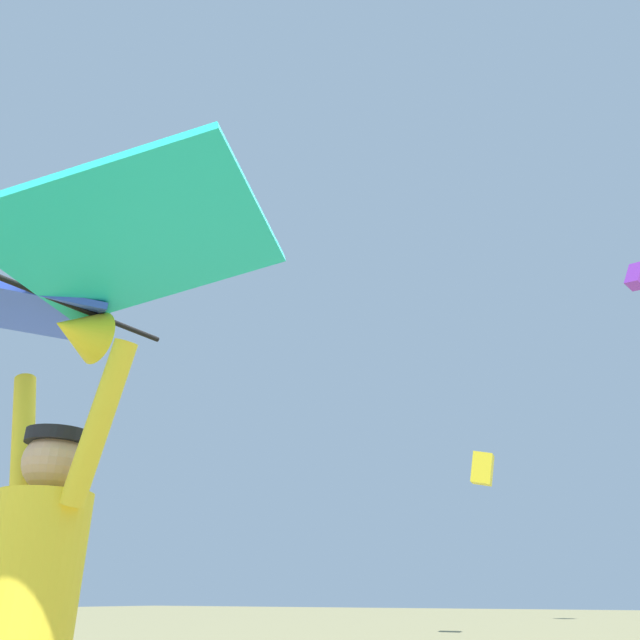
{
  "coord_description": "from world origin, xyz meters",
  "views": [
    {
      "loc": [
        2.09,
        -1.14,
        1.02
      ],
      "look_at": [
        -0.02,
        2.3,
        2.88
      ],
      "focal_mm": 33.81,
      "sensor_mm": 36.0,
      "label": 1
    }
  ],
  "objects_px": {
    "distant_kite_yellow_overhead_distant": "(482,469)",
    "kite_flyer_person": "(24,623)",
    "held_stunt_kite": "(63,288)",
    "distant_kite_purple_high_left": "(638,276)"
  },
  "relations": [
    {
      "from": "held_stunt_kite",
      "to": "distant_kite_yellow_overhead_distant",
      "type": "relative_size",
      "value": 2.08
    },
    {
      "from": "distant_kite_purple_high_left",
      "to": "distant_kite_yellow_overhead_distant",
      "type": "bearing_deg",
      "value": -115.61
    },
    {
      "from": "distant_kite_purple_high_left",
      "to": "held_stunt_kite",
      "type": "bearing_deg",
      "value": -93.69
    },
    {
      "from": "kite_flyer_person",
      "to": "held_stunt_kite",
      "type": "height_order",
      "value": "held_stunt_kite"
    },
    {
      "from": "kite_flyer_person",
      "to": "held_stunt_kite",
      "type": "bearing_deg",
      "value": -95.05
    },
    {
      "from": "distant_kite_yellow_overhead_distant",
      "to": "kite_flyer_person",
      "type": "bearing_deg",
      "value": -78.56
    },
    {
      "from": "held_stunt_kite",
      "to": "distant_kite_purple_high_left",
      "type": "distance_m",
      "value": 31.97
    },
    {
      "from": "distant_kite_yellow_overhead_distant",
      "to": "distant_kite_purple_high_left",
      "type": "distance_m",
      "value": 16.5
    },
    {
      "from": "kite_flyer_person",
      "to": "distant_kite_yellow_overhead_distant",
      "type": "distance_m",
      "value": 18.38
    },
    {
      "from": "held_stunt_kite",
      "to": "kite_flyer_person",
      "type": "bearing_deg",
      "value": 84.95
    }
  ]
}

